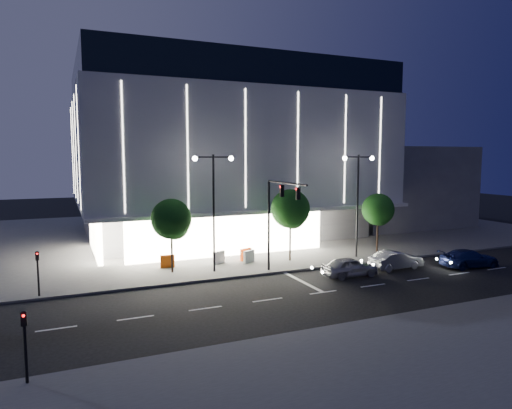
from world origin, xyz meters
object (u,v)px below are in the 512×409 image
at_px(car_lead, 350,267).
at_px(car_second, 396,260).
at_px(traffic_mast, 277,209).
at_px(barrier_c, 246,254).
at_px(tree_left, 172,221).
at_px(tree_mid, 290,211).
at_px(tree_right, 378,211).
at_px(ped_signal_far, 38,269).
at_px(barrier_b, 219,257).
at_px(barrier_a, 167,261).
at_px(street_lamp_west, 214,195).
at_px(car_third, 469,258).
at_px(barrier_d, 249,256).
at_px(ped_signal_near, 25,339).
at_px(street_lamp_east, 358,190).

height_order(car_lead, car_second, car_lead).
bearing_deg(traffic_mast, barrier_c, 94.14).
distance_m(tree_left, tree_mid, 10.00).
distance_m(traffic_mast, tree_right, 12.63).
xyz_separation_m(ped_signal_far, barrier_b, (13.15, 3.83, -1.24)).
xyz_separation_m(barrier_a, barrier_b, (4.16, -0.27, 0.00)).
bearing_deg(barrier_a, barrier_b, 2.61).
bearing_deg(tree_left, barrier_c, 12.93).
bearing_deg(barrier_a, car_lead, -25.85).
distance_m(barrier_b, barrier_c, 2.48).
bearing_deg(tree_right, tree_mid, 180.00).
xyz_separation_m(traffic_mast, car_lead, (4.88, -2.23, -4.30)).
xyz_separation_m(street_lamp_west, barrier_b, (1.15, 2.33, -5.31)).
relative_size(car_third, barrier_d, 4.45).
bearing_deg(tree_right, tree_left, 180.00).
bearing_deg(car_third, traffic_mast, 83.33).
xyz_separation_m(car_second, barrier_c, (-9.95, 6.97, -0.07)).
height_order(tree_left, barrier_c, tree_left).
distance_m(barrier_a, barrier_c, 6.63).
distance_m(tree_mid, tree_right, 9.01).
bearing_deg(tree_right, ped_signal_far, -174.86).
bearing_deg(car_third, barrier_d, 69.83).
bearing_deg(car_second, ped_signal_far, 82.20).
bearing_deg(traffic_mast, barrier_a, 143.09).
relative_size(ped_signal_near, barrier_b, 2.73).
distance_m(car_lead, barrier_a, 14.05).
height_order(car_second, barrier_c, car_second).
height_order(car_lead, barrier_c, car_lead).
height_order(ped_signal_near, tree_left, tree_left).
bearing_deg(car_lead, barrier_c, 36.50).
relative_size(car_third, barrier_a, 4.45).
relative_size(traffic_mast, tree_mid, 1.15).
bearing_deg(barrier_c, tree_right, -28.69).
height_order(ped_signal_far, car_third, ped_signal_far).
bearing_deg(barrier_a, ped_signal_far, -149.09).
distance_m(ped_signal_near, barrier_c, 22.42).
bearing_deg(barrier_a, barrier_c, 5.81).
relative_size(car_third, barrier_c, 4.45).
bearing_deg(street_lamp_east, barrier_d, 169.87).
height_order(street_lamp_west, ped_signal_near, street_lamp_west).
relative_size(barrier_a, barrier_d, 1.00).
relative_size(traffic_mast, tree_left, 1.24).
relative_size(tree_mid, car_lead, 1.44).
xyz_separation_m(tree_right, barrier_c, (-12.40, 1.52, -3.23)).
xyz_separation_m(traffic_mast, car_second, (9.58, -1.77, -4.30)).
bearing_deg(traffic_mast, tree_mid, 50.58).
bearing_deg(car_third, street_lamp_west, 78.60).
bearing_deg(street_lamp_west, barrier_b, 63.72).
bearing_deg(tree_right, barrier_c, 173.03).
height_order(street_lamp_east, barrier_c, street_lamp_east).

